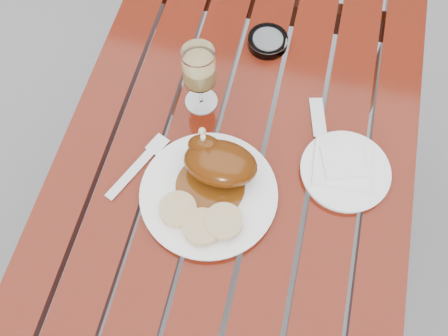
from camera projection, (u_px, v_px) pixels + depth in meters
The scene contains 11 objects.
ground at pixel (231, 255), 1.80m from camera, with size 60.00×60.00×0.00m, color slate.
table at pixel (232, 219), 1.46m from camera, with size 0.80×1.20×0.75m, color maroon.
dinner_plate at pixel (209, 194), 1.08m from camera, with size 0.30×0.30×0.02m, color white.
roast_duck at pixel (218, 162), 1.06m from camera, with size 0.17×0.17×0.12m.
bread_dumplings at pixel (201, 219), 1.03m from camera, with size 0.18×0.11×0.03m.
wine_glass at pixel (200, 79), 1.12m from camera, with size 0.08×0.08×0.18m, color tan.
side_plate at pixel (345, 171), 1.11m from camera, with size 0.20×0.20×0.02m, color white.
napkin at pixel (342, 164), 1.10m from camera, with size 0.13×0.12×0.01m, color white.
ashtray at pixel (268, 41), 1.26m from camera, with size 0.10×0.10×0.03m, color #B2B7BC.
fork at pixel (135, 170), 1.11m from camera, with size 0.02×0.18×0.01m, color gray.
knife at pixel (323, 157), 1.13m from camera, with size 0.02×0.24×0.01m, color gray.
Camera 1 is at (0.09, -0.50, 1.75)m, focal length 40.00 mm.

